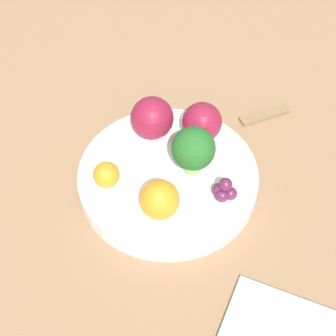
{
  "coord_description": "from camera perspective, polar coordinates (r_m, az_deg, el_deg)",
  "views": [
    {
      "loc": [
        -0.16,
        0.43,
        0.62
      ],
      "look_at": [
        0.0,
        0.0,
        0.06
      ],
      "focal_mm": 60.0,
      "sensor_mm": 36.0,
      "label": 1
    }
  ],
  "objects": [
    {
      "name": "bowl",
      "position": [
        0.74,
        -0.0,
        -1.11
      ],
      "size": [
        0.24,
        0.24,
        0.03
      ],
      "color": "white",
      "rests_on": "table_surface"
    },
    {
      "name": "orange_back",
      "position": [
        0.71,
        -6.28,
        -0.69
      ],
      "size": [
        0.03,
        0.03,
        0.03
      ],
      "color": "orange",
      "rests_on": "bowl"
    },
    {
      "name": "ground_plane",
      "position": [
        0.77,
        -0.0,
        -2.61
      ],
      "size": [
        6.0,
        6.0,
        0.0
      ],
      "primitive_type": "plane",
      "color": "gray"
    },
    {
      "name": "spoon",
      "position": [
        0.85,
        9.77,
        5.29
      ],
      "size": [
        0.07,
        0.06,
        0.01
      ],
      "color": "olive",
      "rests_on": "table_surface"
    },
    {
      "name": "table_surface",
      "position": [
        0.76,
        -0.0,
        -2.16
      ],
      "size": [
        1.2,
        1.2,
        0.02
      ],
      "color": "#936D4C",
      "rests_on": "ground_plane"
    },
    {
      "name": "orange_front",
      "position": [
        0.68,
        -0.86,
        -3.25
      ],
      "size": [
        0.05,
        0.05,
        0.05
      ],
      "color": "orange",
      "rests_on": "bowl"
    },
    {
      "name": "apple_green",
      "position": [
        0.76,
        -1.62,
        5.11
      ],
      "size": [
        0.06,
        0.06,
        0.06
      ],
      "color": "maroon",
      "rests_on": "bowl"
    },
    {
      "name": "broccoli",
      "position": [
        0.71,
        2.6,
        1.9
      ],
      "size": [
        0.06,
        0.06,
        0.07
      ],
      "color": "#8CB76B",
      "rests_on": "bowl"
    },
    {
      "name": "apple_red",
      "position": [
        0.76,
        3.48,
        4.68
      ],
      "size": [
        0.05,
        0.05,
        0.05
      ],
      "color": "maroon",
      "rests_on": "bowl"
    },
    {
      "name": "grape_cluster",
      "position": [
        0.71,
        5.75,
        -2.22
      ],
      "size": [
        0.03,
        0.03,
        0.03
      ],
      "color": "#5B1E42",
      "rests_on": "bowl"
    }
  ]
}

